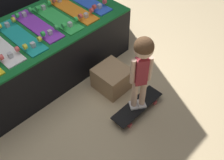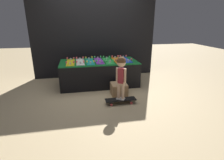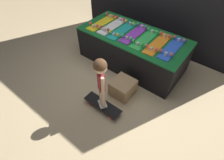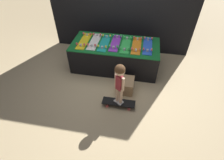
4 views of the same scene
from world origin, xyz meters
name	(u,v)px [view 1 (image 1 of 4)]	position (x,y,z in m)	size (l,w,h in m)	color
ground_plane	(76,91)	(0.00, 0.00, 0.00)	(16.00, 16.00, 0.00)	tan
display_rack	(44,50)	(0.00, 0.52, 0.31)	(1.94, 0.92, 0.62)	black
skateboard_teal_on_rack	(20,36)	(-0.24, 0.50, 0.64)	(0.19, 0.73, 0.09)	teal
skateboard_purple_on_rack	(37,25)	(0.00, 0.55, 0.64)	(0.19, 0.73, 0.09)	purple
skateboard_green_on_rack	(56,17)	(0.24, 0.52, 0.64)	(0.19, 0.73, 0.09)	green
skateboard_orange_on_rack	(72,9)	(0.47, 0.52, 0.64)	(0.19, 0.73, 0.09)	orange
skateboard_blue_on_rack	(86,1)	(0.71, 0.55, 0.64)	(0.19, 0.73, 0.09)	blue
skateboard_on_floor	(137,106)	(0.28, -0.68, 0.07)	(0.62, 0.19, 0.09)	black
child	(142,62)	(0.28, -0.68, 0.70)	(0.20, 0.18, 0.87)	silver
storage_box	(112,78)	(0.34, -0.25, 0.13)	(0.34, 0.36, 0.27)	#A37F56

